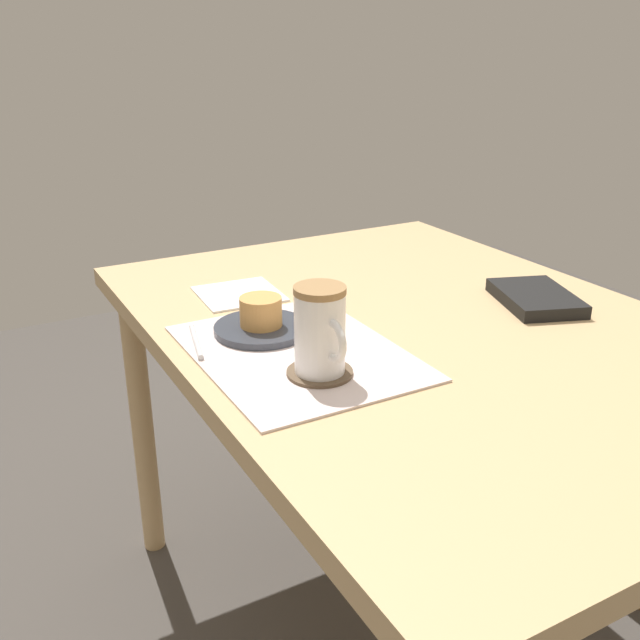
{
  "coord_description": "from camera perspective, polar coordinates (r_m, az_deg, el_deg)",
  "views": [
    {
      "loc": [
        0.91,
        -0.71,
        1.18
      ],
      "look_at": [
        0.0,
        -0.21,
        0.76
      ],
      "focal_mm": 40.0,
      "sensor_mm": 36.0,
      "label": 1
    }
  ],
  "objects": [
    {
      "name": "placemat",
      "position": [
        1.12,
        -1.8,
        -2.66
      ],
      "size": [
        0.39,
        0.3,
        0.0
      ],
      "primitive_type": "cube",
      "color": "silver",
      "rests_on": "dining_table"
    },
    {
      "name": "dining_table",
      "position": [
        1.27,
        8.11,
        -3.42
      ],
      "size": [
        1.2,
        0.86,
        0.71
      ],
      "color": "tan",
      "rests_on": "ground_plane"
    },
    {
      "name": "small_book",
      "position": [
        1.38,
        16.88,
        1.7
      ],
      "size": [
        0.21,
        0.18,
        0.02
      ],
      "primitive_type": "cube",
      "rotation": [
        0.0,
        0.0,
        -0.35
      ],
      "color": "black",
      "rests_on": "dining_table"
    },
    {
      "name": "pastry",
      "position": [
        1.18,
        -4.75,
        0.69
      ],
      "size": [
        0.07,
        0.07,
        0.05
      ],
      "primitive_type": "cylinder",
      "color": "tan",
      "rests_on": "pastry_plate"
    },
    {
      "name": "coffee_mug",
      "position": [
        1.01,
        0.04,
        -0.83
      ],
      "size": [
        0.11,
        0.08,
        0.13
      ],
      "color": "white",
      "rests_on": "coffee_coaster"
    },
    {
      "name": "teaspoon",
      "position": [
        1.16,
        -9.88,
        -1.69
      ],
      "size": [
        0.13,
        0.04,
        0.01
      ],
      "primitive_type": "cylinder",
      "rotation": [
        0.0,
        1.57,
        -0.23
      ],
      "color": "silver",
      "rests_on": "placemat"
    },
    {
      "name": "pastry_plate",
      "position": [
        1.19,
        -4.71,
        -0.69
      ],
      "size": [
        0.16,
        0.16,
        0.01
      ],
      "primitive_type": "cylinder",
      "color": "#333842",
      "rests_on": "placemat"
    },
    {
      "name": "coffee_coaster",
      "position": [
        1.04,
        -0.02,
        -4.21
      ],
      "size": [
        0.1,
        0.1,
        0.0
      ],
      "primitive_type": "cylinder",
      "color": "brown",
      "rests_on": "placemat"
    },
    {
      "name": "paper_napkin",
      "position": [
        1.38,
        -6.51,
        2.09
      ],
      "size": [
        0.16,
        0.16,
        0.0
      ],
      "primitive_type": "cube",
      "rotation": [
        0.0,
        0.0,
        -0.06
      ],
      "color": "white",
      "rests_on": "dining_table"
    }
  ]
}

